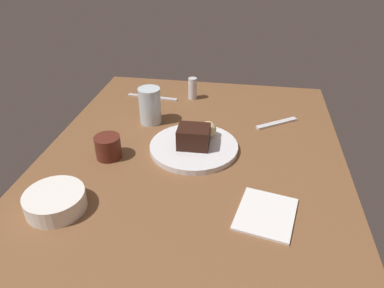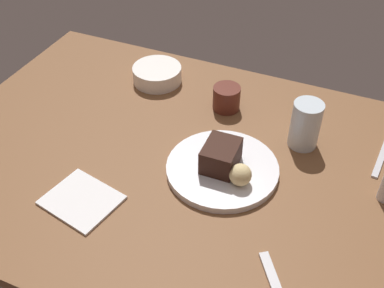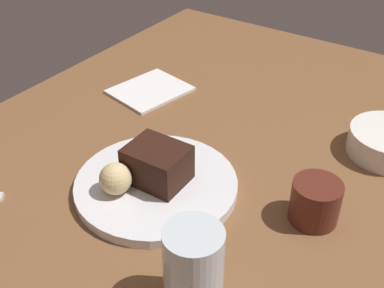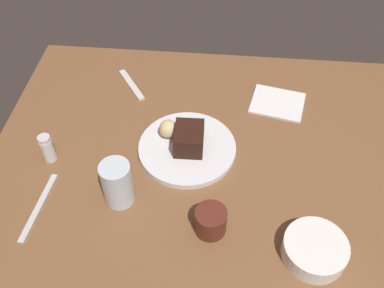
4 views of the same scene
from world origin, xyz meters
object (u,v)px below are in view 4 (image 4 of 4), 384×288
dessert_plate (187,147)px  folded_napkin (277,103)px  chocolate_cake_slice (189,138)px  side_bowl (315,250)px  salt_shaker (47,148)px  water_glass (117,183)px  coffee_cup (211,221)px  bread_roll (168,129)px  butter_knife (39,207)px  dessert_spoon (132,85)px

dessert_plate → folded_napkin: (-24.04, -19.85, -0.51)cm
chocolate_cake_slice → side_bowl: (-29.13, 26.99, -2.35)cm
salt_shaker → water_glass: size_ratio=0.68×
coffee_cup → folded_napkin: coffee_cup is taller
dessert_plate → salt_shaker: (34.34, 6.22, 3.10)cm
bread_roll → coffee_cup: bearing=115.9°
side_bowl → butter_knife: side_bowl is taller
side_bowl → folded_napkin: (5.60, -47.04, -1.91)cm
dessert_plate → butter_knife: size_ratio=1.33×
dessert_plate → folded_napkin: size_ratio=1.72×
dessert_plate → salt_shaker: bearing=10.3°
side_bowl → bread_roll: bearing=-41.0°
dessert_spoon → folded_napkin: size_ratio=1.02×
bread_roll → butter_knife: size_ratio=0.26×
coffee_cup → dessert_spoon: (26.67, -46.73, -2.84)cm
salt_shaker → side_bowl: salt_shaker is taller
side_bowl → coffee_cup: 22.62cm
bread_roll → folded_napkin: bread_roll is taller
chocolate_cake_slice → folded_napkin: 31.20cm
side_bowl → dessert_spoon: size_ratio=0.91×
water_glass → folded_napkin: size_ratio=0.80×
coffee_cup → dessert_plate: bearing=-72.0°
bread_roll → side_bowl: size_ratio=0.36×
dessert_plate → bread_roll: bread_roll is taller
side_bowl → folded_napkin: bearing=-83.2°
chocolate_cake_slice → butter_knife: chocolate_cake_slice is taller
dessert_plate → water_glass: bearing=49.7°
chocolate_cake_slice → folded_napkin: bearing=-139.6°
dessert_plate → water_glass: 22.47cm
side_bowl → folded_napkin: 47.41cm
coffee_cup → folded_napkin: bearing=-111.2°
dessert_plate → side_bowl: 40.25cm
dessert_plate → dessert_spoon: 30.61cm
side_bowl → salt_shaker: bearing=-18.2°
salt_shaker → butter_knife: (-1.81, 14.79, -3.66)cm
coffee_cup → butter_knife: 40.14cm
side_bowl → butter_knife: (62.17, -6.18, -1.96)cm
bread_roll → dessert_spoon: size_ratio=0.32×
chocolate_cake_slice → bread_roll: (5.71, -3.32, -0.52)cm
chocolate_cake_slice → bread_roll: chocolate_cake_slice is taller
salt_shaker → dessert_spoon: salt_shaker is taller
salt_shaker → side_bowl: 67.35cm
chocolate_cake_slice → salt_shaker: size_ratio=1.12×
water_glass → dessert_plate: bearing=-130.3°
dessert_spoon → butter_knife: size_ratio=0.79×
side_bowl → butter_knife: 62.51cm
dessert_plate → chocolate_cake_slice: chocolate_cake_slice is taller
dessert_plate → dessert_spoon: bearing=-51.1°
dessert_plate → bread_roll: size_ratio=5.20×
water_glass → coffee_cup: water_glass is taller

